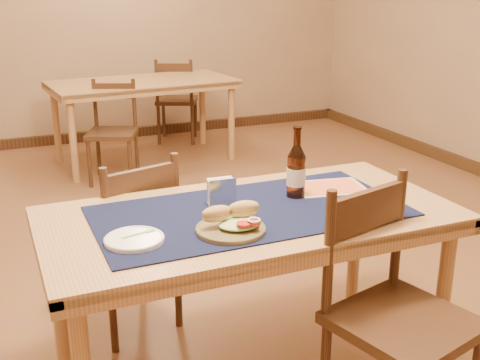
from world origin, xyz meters
name	(u,v)px	position (x,y,z in m)	size (l,w,h in m)	color
room	(182,26)	(0.00, 0.00, 1.40)	(6.04, 7.04, 2.84)	brown
main_table	(250,231)	(0.00, -0.80, 0.67)	(1.60, 0.80, 0.75)	tan
placemat	(250,211)	(0.00, -0.80, 0.75)	(1.20, 0.60, 0.01)	#0E1234
baseboard	(189,282)	(0.00, 0.00, 0.05)	(6.00, 7.00, 0.10)	#3F2A16
back_table	(143,90)	(0.43, 2.52, 0.67)	(1.68, 0.94, 0.75)	tan
chair_main_far	(129,240)	(-0.36, -0.23, 0.46)	(0.50, 0.50, 0.88)	#3F2A16
chair_main_near	(394,312)	(0.35, -1.28, 0.49)	(0.53, 0.53, 0.95)	#3F2A16
chair_back_near	(113,130)	(0.05, 2.08, 0.43)	(0.50, 0.50, 0.83)	#3F2A16
chair_back_far	(176,99)	(0.91, 3.08, 0.45)	(0.53, 0.53, 0.87)	#3F2A16
sandwich_plate	(233,224)	(-0.14, -0.96, 0.78)	(0.25, 0.25, 0.10)	brown
side_plate	(134,239)	(-0.48, -0.91, 0.77)	(0.21, 0.21, 0.02)	white
fork	(141,233)	(-0.45, -0.88, 0.77)	(0.12, 0.04, 0.00)	#78CA6F
beer_bottle	(296,171)	(0.24, -0.72, 0.86)	(0.08, 0.08, 0.29)	#491E0D
napkin_holder	(222,192)	(-0.07, -0.68, 0.81)	(0.12, 0.05, 0.11)	silver
menu_card	(330,187)	(0.43, -0.69, 0.76)	(0.33, 0.27, 0.01)	beige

